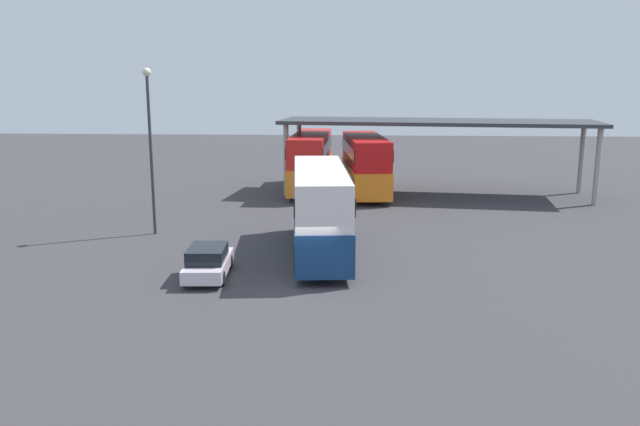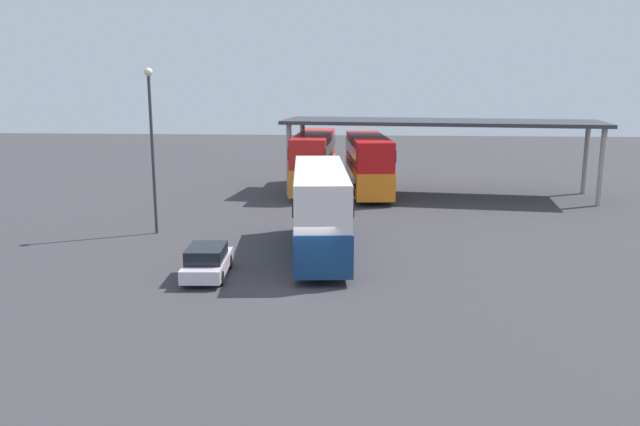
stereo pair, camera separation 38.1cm
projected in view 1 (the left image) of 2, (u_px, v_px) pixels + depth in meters
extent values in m
plane|color=#3C393D|center=(306.00, 284.00, 26.14)|extent=(140.00, 140.00, 0.00)
cube|color=navy|center=(320.00, 229.00, 30.34)|extent=(3.38, 10.46, 1.80)
cube|color=white|center=(320.00, 189.00, 29.95)|extent=(3.29, 10.24, 1.95)
cube|color=black|center=(320.00, 224.00, 30.30)|extent=(3.38, 10.05, 0.61)
cube|color=black|center=(320.00, 187.00, 29.93)|extent=(3.38, 10.05, 0.78)
cube|color=black|center=(316.00, 203.00, 35.26)|extent=(2.04, 0.30, 1.08)
cube|color=orange|center=(316.00, 187.00, 35.08)|extent=(1.68, 0.24, 0.36)
cylinder|color=black|center=(297.00, 229.00, 33.57)|extent=(0.37, 1.02, 1.00)
cylinder|color=black|center=(338.00, 228.00, 33.65)|extent=(0.37, 1.02, 1.00)
cylinder|color=black|center=(297.00, 263.00, 27.34)|extent=(0.37, 1.02, 1.00)
cylinder|color=black|center=(348.00, 263.00, 27.42)|extent=(0.37, 1.02, 1.00)
cube|color=silver|center=(208.00, 265.00, 27.02)|extent=(1.87, 3.98, 0.55)
cube|color=black|center=(207.00, 254.00, 26.71)|extent=(1.63, 2.23, 0.58)
cylinder|color=black|center=(196.00, 262.00, 28.23)|extent=(0.24, 0.61, 0.60)
cylinder|color=black|center=(230.00, 262.00, 28.24)|extent=(0.24, 0.61, 0.60)
cylinder|color=black|center=(186.00, 279.00, 25.87)|extent=(0.24, 0.61, 0.60)
cylinder|color=black|center=(222.00, 279.00, 25.88)|extent=(0.24, 0.61, 0.60)
cube|color=orange|center=(311.00, 174.00, 47.63)|extent=(2.64, 10.57, 1.86)
cube|color=red|center=(311.00, 147.00, 47.23)|extent=(2.56, 10.36, 2.02)
cube|color=black|center=(311.00, 171.00, 47.58)|extent=(2.67, 10.15, 0.63)
cube|color=black|center=(311.00, 146.00, 47.21)|extent=(2.67, 10.15, 0.81)
cube|color=black|center=(316.00, 161.00, 52.67)|extent=(2.11, 0.13, 1.12)
cube|color=orange|center=(316.00, 150.00, 52.48)|extent=(1.74, 0.11, 0.36)
cylinder|color=black|center=(300.00, 177.00, 51.06)|extent=(0.29, 1.00, 1.00)
cylinder|color=black|center=(329.00, 178.00, 50.90)|extent=(0.29, 1.00, 1.00)
cylinder|color=black|center=(291.00, 191.00, 44.68)|extent=(0.29, 1.00, 1.00)
cylinder|color=black|center=(323.00, 192.00, 44.52)|extent=(0.29, 1.00, 1.00)
cube|color=orange|center=(365.00, 177.00, 46.29)|extent=(3.56, 10.31, 1.83)
cube|color=red|center=(365.00, 150.00, 45.90)|extent=(3.46, 10.10, 1.98)
cube|color=black|center=(365.00, 174.00, 46.25)|extent=(3.55, 9.92, 0.62)
cube|color=black|center=(365.00, 149.00, 45.88)|extent=(3.55, 9.92, 0.79)
cube|color=black|center=(358.00, 164.00, 51.13)|extent=(2.14, 0.32, 1.10)
cube|color=orange|center=(358.00, 153.00, 50.95)|extent=(1.76, 0.26, 0.36)
cylinder|color=black|center=(345.00, 180.00, 49.46)|extent=(0.38, 1.02, 1.00)
cylinder|color=black|center=(375.00, 180.00, 49.56)|extent=(0.38, 1.02, 1.00)
cylinder|color=black|center=(353.00, 195.00, 43.33)|extent=(0.38, 1.02, 1.00)
cylinder|color=black|center=(387.00, 195.00, 43.44)|extent=(0.38, 1.02, 1.00)
cube|color=#33353A|center=(437.00, 122.00, 45.32)|extent=(22.48, 8.18, 0.25)
cylinder|color=#9E9B93|center=(581.00, 158.00, 46.40)|extent=(0.36, 0.36, 5.05)
cylinder|color=#9E9B93|center=(597.00, 167.00, 41.94)|extent=(0.36, 0.36, 5.05)
cylinder|color=#9E9B93|center=(299.00, 153.00, 49.79)|extent=(0.36, 0.36, 5.05)
cylinder|color=#9E9B93|center=(286.00, 160.00, 45.33)|extent=(0.36, 0.36, 5.05)
cylinder|color=#33353A|center=(151.00, 156.00, 33.75)|extent=(0.16, 0.16, 8.36)
sphere|color=beige|center=(147.00, 72.00, 32.87)|extent=(0.44, 0.44, 0.44)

